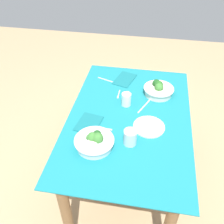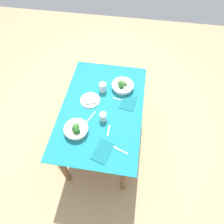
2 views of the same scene
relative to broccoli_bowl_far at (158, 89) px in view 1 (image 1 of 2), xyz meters
The scene contains 13 objects.
ground_plane 0.84m from the broccoli_bowl_far, 30.74° to the right, with size 6.00×6.00×0.00m, color tan.
dining_table 0.40m from the broccoli_bowl_far, 30.74° to the right, with size 1.32×0.85×0.71m.
broccoli_bowl_far is the anchor object (origin of this frame).
broccoli_bowl_near 0.72m from the broccoli_bowl_far, 30.41° to the right, with size 0.24×0.24×0.11m.
bread_side_plate 0.40m from the broccoli_bowl_far, ahead, with size 0.21×0.21×0.03m.
water_glass_center 0.29m from the broccoli_bowl_far, 52.19° to the right, with size 0.07×0.07×0.10m, color silver.
water_glass_side 0.57m from the broccoli_bowl_far, 15.41° to the right, with size 0.08×0.08×0.10m, color silver.
fork_by_far_bowl 0.56m from the broccoli_bowl_far, 35.46° to the right, with size 0.02×0.10×0.00m.
fork_by_near_bowl 0.31m from the broccoli_bowl_far, 78.09° to the right, with size 0.11×0.01×0.00m.
table_knife_left 0.43m from the broccoli_bowl_far, 105.59° to the right, with size 0.21×0.01×0.00m, color #B7B7BC.
table_knife_right 0.19m from the broccoli_bowl_far, 28.36° to the right, with size 0.21×0.01×0.00m, color #B7B7BC.
napkin_folded_upper 0.33m from the broccoli_bowl_far, 119.56° to the right, with size 0.22×0.14×0.01m, color #156870.
napkin_folded_lower 0.62m from the broccoli_bowl_far, 46.53° to the right, with size 0.19×0.15×0.01m, color #156870.
Camera 1 is at (1.34, 0.11, 1.89)m, focal length 40.96 mm.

